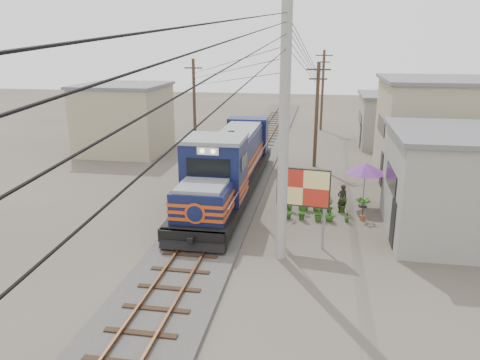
% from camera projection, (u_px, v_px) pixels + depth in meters
% --- Properties ---
extents(ground, '(120.00, 120.00, 0.00)m').
position_uv_depth(ground, '(198.00, 246.00, 19.65)').
color(ground, '#473F35').
rests_on(ground, ground).
extents(ballast, '(3.60, 70.00, 0.16)m').
position_uv_depth(ballast, '(240.00, 178.00, 29.07)').
color(ballast, '#595651').
rests_on(ballast, ground).
extents(track, '(1.15, 70.00, 0.12)m').
position_uv_depth(track, '(240.00, 175.00, 29.02)').
color(track, '#51331E').
rests_on(track, ground).
extents(locomotive, '(2.87, 15.60, 3.87)m').
position_uv_depth(locomotive, '(229.00, 166.00, 25.58)').
color(locomotive, black).
rests_on(locomotive, ground).
extents(utility_pole_main, '(0.40, 0.40, 10.00)m').
position_uv_depth(utility_pole_main, '(284.00, 133.00, 17.18)').
color(utility_pole_main, '#9E9B93').
rests_on(utility_pole_main, ground).
extents(wooden_pole_mid, '(1.60, 0.24, 7.00)m').
position_uv_depth(wooden_pole_mid, '(317.00, 113.00, 31.08)').
color(wooden_pole_mid, '#4C3826').
rests_on(wooden_pole_mid, ground).
extents(wooden_pole_far, '(1.60, 0.24, 7.50)m').
position_uv_depth(wooden_pole_far, '(323.00, 89.00, 44.17)').
color(wooden_pole_far, '#4C3826').
rests_on(wooden_pole_far, ground).
extents(wooden_pole_left, '(1.60, 0.24, 7.00)m').
position_uv_depth(wooden_pole_left, '(194.00, 102.00, 36.43)').
color(wooden_pole_left, '#4C3826').
rests_on(wooden_pole_left, ground).
extents(power_lines, '(9.65, 19.00, 3.30)m').
position_uv_depth(power_lines, '(232.00, 54.00, 25.54)').
color(power_lines, black).
rests_on(power_lines, ground).
extents(shophouse_front, '(7.35, 6.30, 4.70)m').
position_uv_depth(shophouse_front, '(477.00, 185.00, 19.91)').
color(shophouse_front, gray).
rests_on(shophouse_front, ground).
extents(shophouse_mid, '(8.40, 7.35, 6.20)m').
position_uv_depth(shophouse_mid, '(450.00, 131.00, 28.03)').
color(shophouse_mid, gray).
rests_on(shophouse_mid, ground).
extents(shophouse_back, '(6.30, 6.30, 4.20)m').
position_uv_depth(shophouse_back, '(398.00, 120.00, 38.00)').
color(shophouse_back, gray).
rests_on(shophouse_back, ground).
extents(shophouse_left, '(6.30, 6.30, 5.20)m').
position_uv_depth(shophouse_left, '(124.00, 118.00, 35.67)').
color(shophouse_left, gray).
rests_on(shophouse_left, ground).
extents(billboard, '(2.18, 0.42, 3.37)m').
position_uv_depth(billboard, '(303.00, 190.00, 18.90)').
color(billboard, '#99999E').
rests_on(billboard, ground).
extents(market_umbrella, '(2.70, 2.70, 2.35)m').
position_uv_depth(market_umbrella, '(365.00, 168.00, 23.71)').
color(market_umbrella, black).
rests_on(market_umbrella, ground).
extents(vendor, '(0.64, 0.56, 1.46)m').
position_uv_depth(vendor, '(342.00, 199.00, 23.27)').
color(vendor, black).
rests_on(vendor, ground).
extents(plant_nursery, '(3.42, 3.22, 1.13)m').
position_uv_depth(plant_nursery, '(309.00, 203.00, 23.40)').
color(plant_nursery, '#2D601B').
rests_on(plant_nursery, ground).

